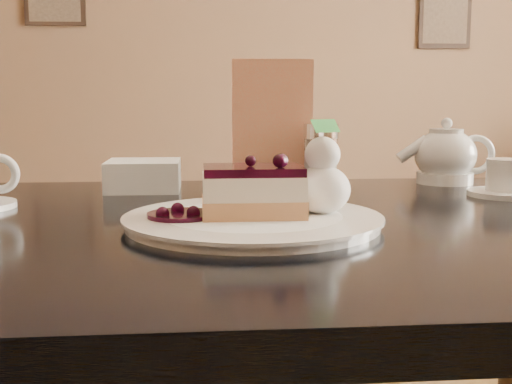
{
  "coord_description": "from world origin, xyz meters",
  "views": [
    {
      "loc": [
        -0.11,
        -0.6,
        0.87
      ],
      "look_at": [
        -0.08,
        0.06,
        0.78
      ],
      "focal_mm": 45.0,
      "sensor_mm": 36.0,
      "label": 1
    }
  ],
  "objects_px": {
    "tea_set": "(456,161)",
    "cheesecake_slice": "(253,191)",
    "main_table": "(250,278)",
    "dessert_plate": "(253,221)"
  },
  "relations": [
    {
      "from": "tea_set",
      "to": "cheesecake_slice",
      "type": "bearing_deg",
      "value": -136.92
    },
    {
      "from": "cheesecake_slice",
      "to": "tea_set",
      "type": "height_order",
      "value": "tea_set"
    },
    {
      "from": "cheesecake_slice",
      "to": "main_table",
      "type": "bearing_deg",
      "value": 90.0
    },
    {
      "from": "main_table",
      "to": "tea_set",
      "type": "height_order",
      "value": "tea_set"
    },
    {
      "from": "main_table",
      "to": "dessert_plate",
      "type": "bearing_deg",
      "value": -90.0
    },
    {
      "from": "dessert_plate",
      "to": "cheesecake_slice",
      "type": "distance_m",
      "value": 0.03
    },
    {
      "from": "dessert_plate",
      "to": "tea_set",
      "type": "bearing_deg",
      "value": 43.08
    },
    {
      "from": "dessert_plate",
      "to": "cheesecake_slice",
      "type": "xyz_separation_m",
      "value": [
        -0.0,
        0.0,
        0.03
      ]
    },
    {
      "from": "dessert_plate",
      "to": "tea_set",
      "type": "relative_size",
      "value": 1.1
    },
    {
      "from": "dessert_plate",
      "to": "cheesecake_slice",
      "type": "relative_size",
      "value": 2.45
    }
  ]
}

